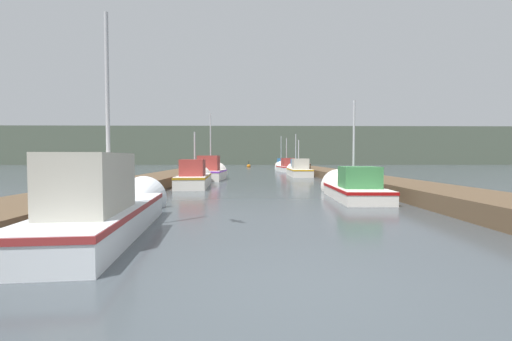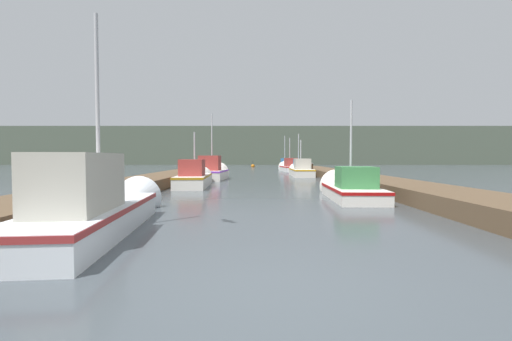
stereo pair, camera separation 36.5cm
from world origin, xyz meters
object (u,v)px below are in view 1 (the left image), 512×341
fishing_boat_4 (298,170)px  mooring_piling_0 (309,169)px  fishing_boat_2 (195,177)px  fishing_boat_3 (211,172)px  fishing_boat_7 (281,166)px  channel_buoy (249,166)px  fishing_boat_1 (350,188)px  mooring_piling_1 (107,187)px  fishing_boat_0 (112,206)px  fishing_boat_6 (286,167)px  fishing_boat_5 (296,169)px

fishing_boat_4 → mooring_piling_0: (1.08, 1.01, 0.08)m
fishing_boat_2 → fishing_boat_3: bearing=84.7°
fishing_boat_7 → channel_buoy: bearing=117.2°
fishing_boat_1 → fishing_boat_4: size_ratio=0.84×
fishing_boat_3 → fishing_boat_7: bearing=74.5°
mooring_piling_1 → fishing_boat_0: bearing=-65.7°
fishing_boat_7 → channel_buoy: 9.60m
fishing_boat_0 → fishing_boat_6: fishing_boat_0 is taller
fishing_boat_6 → fishing_boat_2: bearing=-114.9°
mooring_piling_0 → fishing_boat_5: bearing=103.6°
fishing_boat_2 → fishing_boat_6: bearing=67.6°
fishing_boat_0 → fishing_boat_7: 36.14m
fishing_boat_3 → fishing_boat_7: size_ratio=0.89×
fishing_boat_5 → fishing_boat_4: bearing=-89.9°
channel_buoy → fishing_boat_3: bearing=-95.1°
fishing_boat_2 → channel_buoy: fishing_boat_2 is taller
fishing_boat_4 → channel_buoy: size_ratio=5.55×
channel_buoy → fishing_boat_5: bearing=-77.2°
fishing_boat_6 → fishing_boat_7: bearing=84.8°
fishing_boat_3 → fishing_boat_6: (6.57, 13.74, -0.06)m
fishing_boat_2 → fishing_boat_5: bearing=59.9°
fishing_boat_3 → fishing_boat_6: size_ratio=0.91×
fishing_boat_1 → fishing_boat_7: size_ratio=0.90×
fishing_boat_0 → mooring_piling_1: bearing=109.0°
fishing_boat_1 → fishing_boat_3: (-6.47, 10.41, 0.15)m
fishing_boat_3 → fishing_boat_7: 20.44m
fishing_boat_1 → fishing_boat_0: bearing=-137.4°
fishing_boat_5 → fishing_boat_6: 5.19m
fishing_boat_6 → mooring_piling_0: 8.29m
fishing_boat_1 → fishing_boat_3: size_ratio=1.00×
fishing_boat_0 → fishing_boat_6: bearing=71.8°
fishing_boat_6 → mooring_piling_0: bearing=-87.6°
fishing_boat_0 → fishing_boat_3: (0.27, 16.13, 0.00)m
mooring_piling_0 → channel_buoy: (-5.16, 22.53, -0.35)m
fishing_boat_6 → channel_buoy: 14.89m
fishing_boat_3 → mooring_piling_0: bearing=39.0°
fishing_boat_6 → channel_buoy: size_ratio=5.09×
fishing_boat_1 → fishing_boat_4: bearing=91.8°
fishing_boat_2 → channel_buoy: (2.75, 33.38, -0.29)m
mooring_piling_1 → channel_buoy: 41.66m
fishing_boat_0 → channel_buoy: bearing=81.1°
fishing_boat_4 → fishing_boat_5: 4.06m
fishing_boat_7 → mooring_piling_1: size_ratio=4.30×
fishing_boat_0 → fishing_boat_2: (0.03, 10.80, -0.03)m
fishing_boat_3 → mooring_piling_1: (-1.50, -13.40, 0.16)m
fishing_boat_1 → fishing_boat_3: 12.25m
fishing_boat_3 → mooring_piling_1: fishing_boat_3 is taller
fishing_boat_0 → fishing_boat_7: fishing_boat_0 is taller
fishing_boat_6 → channel_buoy: bearing=100.6°
fishing_boat_1 → fishing_boat_2: (-6.71, 5.08, 0.11)m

